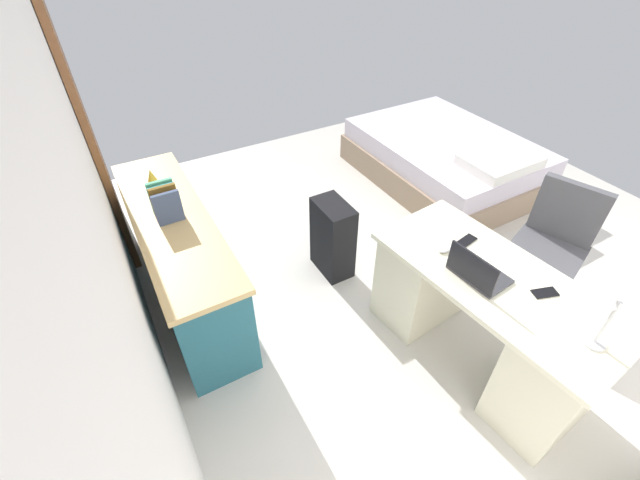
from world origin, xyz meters
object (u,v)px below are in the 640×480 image
office_chair (546,254)px  laptop (477,272)px  bed (445,159)px  suitcase_black (333,238)px  computer_mouse (445,249)px  cell_phone_near_laptop (545,293)px  cell_phone_by_mouse (467,241)px  desk_lamp (609,302)px  figurine_small (151,176)px  desk (482,318)px  credenza (182,258)px

office_chair → laptop: bearing=97.4°
bed → suitcase_black: bearing=109.7°
computer_mouse → cell_phone_near_laptop: computer_mouse is taller
suitcase_black → cell_phone_near_laptop: size_ratio=4.72×
computer_mouse → cell_phone_by_mouse: computer_mouse is taller
laptop → desk_lamp: desk_lamp is taller
computer_mouse → desk_lamp: bearing=-174.7°
laptop → desk_lamp: (-0.57, -0.18, 0.21)m
cell_phone_by_mouse → suitcase_black: bearing=16.9°
bed → desk_lamp: desk_lamp is taller
office_chair → suitcase_black: bearing=49.7°
office_chair → figurine_small: size_ratio=8.55×
office_chair → suitcase_black: (1.01, 1.19, -0.10)m
laptop → computer_mouse: 0.27m
suitcase_black → figurine_small: (0.77, 1.11, 0.50)m
laptop → desk_lamp: 0.63m
suitcase_black → computer_mouse: (-0.87, -0.27, 0.44)m
desk → desk_lamp: desk_lamp is taller
credenza → cell_phone_near_laptop: size_ratio=13.24×
cell_phone_by_mouse → figurine_small: bearing=33.2°
bed → computer_mouse: (-1.51, 1.50, 0.52)m
cell_phone_by_mouse → desk_lamp: bearing=168.1°
bed → figurine_small: (0.13, 2.88, 0.57)m
desk → bed: 2.31m
suitcase_black → desk_lamp: size_ratio=1.86×
cell_phone_near_laptop → desk_lamp: 0.39m
cell_phone_by_mouse → desk: bearing=156.3°
suitcase_black → credenza: bearing=75.8°
credenza → office_chair: bearing=-119.3°
desk_lamp → computer_mouse: bearing=10.9°
office_chair → desk_lamp: desk_lamp is taller
office_chair → cell_phone_by_mouse: office_chair is taller
desk → cell_phone_near_laptop: bearing=-149.8°
cell_phone_by_mouse → figurine_small: 2.27m
desk → suitcase_black: bearing=17.3°
office_chair → figurine_small: 2.94m
bed → desk_lamp: (-2.34, 1.34, 0.76)m
laptop → cell_phone_near_laptop: 0.37m
bed → figurine_small: 2.94m
desk → office_chair: bearing=-77.4°
computer_mouse → cell_phone_near_laptop: size_ratio=0.74×
suitcase_black → bed: bearing=-70.3°
bed → computer_mouse: bearing=135.0°
credenza → laptop: laptop is taller
laptop → cell_phone_by_mouse: 0.33m
bed → desk_lamp: 2.80m
credenza → computer_mouse: 1.83m
figurine_small → credenza: bearing=-179.8°
suitcase_black → figurine_small: figurine_small is taller
suitcase_black → cell_phone_near_laptop: bearing=-160.6°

